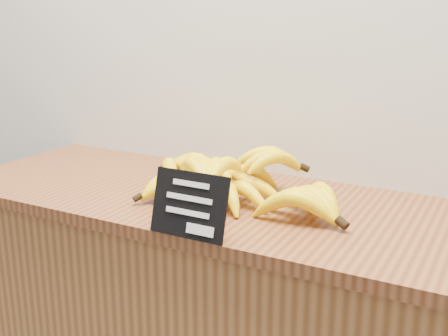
% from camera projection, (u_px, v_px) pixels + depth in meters
% --- Properties ---
extents(counter_top, '(1.51, 0.54, 0.03)m').
position_uv_depth(counter_top, '(234.00, 204.00, 1.39)').
color(counter_top, brown).
rests_on(counter_top, counter).
extents(chalkboard_sign, '(0.17, 0.04, 0.13)m').
position_uv_depth(chalkboard_sign, '(189.00, 205.00, 1.14)').
color(chalkboard_sign, black).
rests_on(chalkboard_sign, counter_top).
extents(banana_pile, '(0.59, 0.39, 0.12)m').
position_uv_depth(banana_pile, '(233.00, 180.00, 1.37)').
color(banana_pile, yellow).
rests_on(banana_pile, counter_top).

